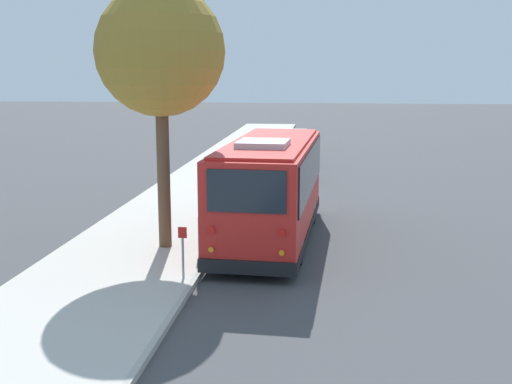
{
  "coord_description": "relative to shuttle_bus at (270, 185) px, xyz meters",
  "views": [
    {
      "loc": [
        -20.69,
        -1.88,
        5.37
      ],
      "look_at": [
        0.16,
        0.54,
        1.3
      ],
      "focal_mm": 45.0,
      "sensor_mm": 36.0,
      "label": 1
    }
  ],
  "objects": [
    {
      "name": "parked_sedan_white",
      "position": [
        23.54,
        0.53,
        -1.19
      ],
      "size": [
        4.21,
        1.87,
        1.28
      ],
      "rotation": [
        0.0,
        0.0,
        -0.02
      ],
      "color": "silver",
      "rests_on": "ground"
    },
    {
      "name": "ground_plane",
      "position": [
        1.14,
        0.06,
        -1.78
      ],
      "size": [
        160.0,
        160.0,
        0.0
      ],
      "primitive_type": "plane",
      "color": "#474749"
    },
    {
      "name": "sidewalk_slab",
      "position": [
        1.14,
        3.82,
        -1.71
      ],
      "size": [
        80.0,
        4.5,
        0.15
      ],
      "primitive_type": "cube",
      "color": "beige",
      "rests_on": "ground"
    },
    {
      "name": "curb_strip",
      "position": [
        1.14,
        1.51,
        -1.71
      ],
      "size": [
        80.0,
        0.14,
        0.15
      ],
      "primitive_type": "cube",
      "color": "#AAA69D",
      "rests_on": "ground"
    },
    {
      "name": "sign_post_near",
      "position": [
        -4.41,
        1.78,
        -0.94
      ],
      "size": [
        0.06,
        0.22,
        1.33
      ],
      "color": "gray",
      "rests_on": "sidewalk_slab"
    },
    {
      "name": "sign_post_far",
      "position": [
        -2.41,
        1.78,
        -1.07
      ],
      "size": [
        0.06,
        0.06,
        1.12
      ],
      "color": "gray",
      "rests_on": "sidewalk_slab"
    },
    {
      "name": "fire_hydrant",
      "position": [
        6.04,
        2.04,
        -1.23
      ],
      "size": [
        0.22,
        0.22,
        0.81
      ],
      "color": "red",
      "rests_on": "sidewalk_slab"
    },
    {
      "name": "parked_sedan_blue",
      "position": [
        16.31,
        0.37,
        -1.17
      ],
      "size": [
        4.31,
        1.87,
        1.32
      ],
      "rotation": [
        0.0,
        0.0,
        -0.05
      ],
      "color": "navy",
      "rests_on": "ground"
    },
    {
      "name": "parked_sedan_navy",
      "position": [
        10.78,
        0.42,
        -1.17
      ],
      "size": [
        4.64,
        1.92,
        1.32
      ],
      "rotation": [
        0.0,
        0.0,
        -0.04
      ],
      "color": "#19234C",
      "rests_on": "ground"
    },
    {
      "name": "street_tree",
      "position": [
        -1.43,
        2.99,
        4.28
      ],
      "size": [
        3.69,
        3.69,
        8.09
      ],
      "color": "brown",
      "rests_on": "sidewalk_slab"
    },
    {
      "name": "shuttle_bus",
      "position": [
        0.0,
        0.0,
        0.0
      ],
      "size": [
        8.75,
        2.93,
        3.34
      ],
      "rotation": [
        0.0,
        0.0,
        -0.05
      ],
      "color": "red",
      "rests_on": "ground"
    }
  ]
}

